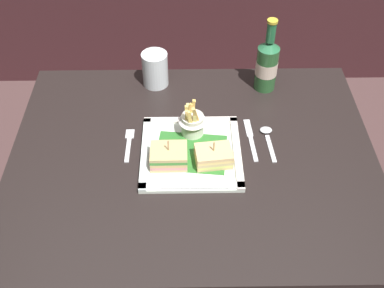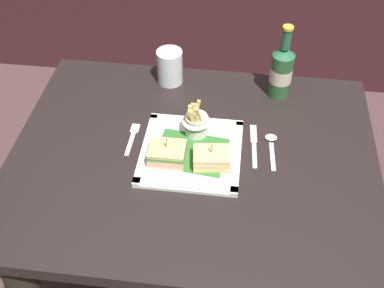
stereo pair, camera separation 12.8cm
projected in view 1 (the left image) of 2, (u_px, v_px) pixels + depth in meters
name	position (u px, v px, depth m)	size (l,w,h in m)	color
dining_table	(193.00, 194.00, 1.43)	(1.00, 0.79, 0.75)	black
square_plate	(191.00, 152.00, 1.31)	(0.27, 0.27, 0.02)	white
sandwich_half_left	(169.00, 156.00, 1.26)	(0.10, 0.08, 0.08)	tan
sandwich_half_right	(214.00, 156.00, 1.26)	(0.10, 0.08, 0.07)	#E0B780
fries_cup	(191.00, 121.00, 1.33)	(0.08, 0.08, 0.11)	white
beer_bottle	(267.00, 64.00, 1.46)	(0.07, 0.07, 0.24)	#2C5D2F
water_glass	(155.00, 71.00, 1.50)	(0.08, 0.08, 0.11)	silver
fork	(129.00, 143.00, 1.34)	(0.02, 0.13, 0.00)	silver
knife	(251.00, 138.00, 1.36)	(0.03, 0.17, 0.00)	silver
spoon	(267.00, 135.00, 1.36)	(0.04, 0.14, 0.01)	silver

